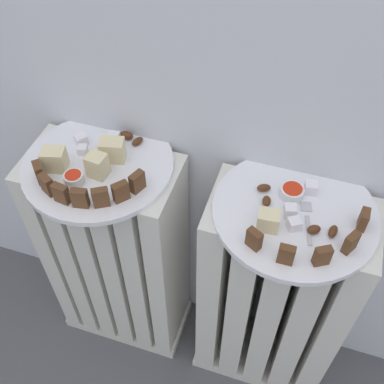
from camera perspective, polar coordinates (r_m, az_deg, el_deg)
The scene contains 35 objects.
radiator_left at distance 1.23m, azimuth -9.05°, elevation -7.89°, with size 0.34×0.18×0.66m.
radiator_right at distance 1.17m, azimuth 9.70°, elevation -12.94°, with size 0.34×0.18×0.66m.
plate_left at distance 0.97m, azimuth -11.43°, elevation 3.29°, with size 0.31×0.31×0.01m, color white.
plate_right at distance 0.89m, azimuth 12.47°, elevation -2.39°, with size 0.31×0.31×0.01m, color white.
dark_cake_slice_left_0 at distance 0.94m, azimuth -18.21°, elevation 2.28°, with size 0.03×0.01×0.04m, color #56351E.
dark_cake_slice_left_1 at distance 0.92m, azimuth -17.33°, elevation 0.87°, with size 0.03×0.01×0.04m, color #56351E.
dark_cake_slice_left_2 at distance 0.89m, azimuth -15.74°, elevation -0.19°, with size 0.03×0.01×0.04m, color #56351E.
dark_cake_slice_left_3 at distance 0.88m, azimuth -13.57°, elevation -0.74°, with size 0.03×0.01×0.04m, color #56351E.
dark_cake_slice_left_4 at distance 0.87m, azimuth -11.12°, elevation -0.66°, with size 0.03×0.01×0.04m, color #56351E.
dark_cake_slice_left_5 at distance 0.87m, azimuth -8.72°, elevation 0.03°, with size 0.03×0.01×0.04m, color #56351E.
dark_cake_slice_left_6 at distance 0.89m, azimuth -6.72°, elevation 1.25°, with size 0.03×0.01×0.04m, color #56351E.
marble_cake_slice_left_0 at distance 0.92m, azimuth -11.52°, elevation 3.21°, with size 0.04×0.03×0.05m, color beige.
marble_cake_slice_left_1 at distance 0.96m, azimuth -16.48°, elevation 3.84°, with size 0.04×0.03×0.05m, color beige.
marble_cake_slice_left_2 at distance 0.95m, azimuth -9.70°, elevation 5.08°, with size 0.05×0.03×0.05m, color beige.
turkish_delight_left_0 at distance 0.99m, azimuth -9.55°, elevation 6.51°, with size 0.02×0.02×0.02m, color white.
turkish_delight_left_1 at distance 0.98m, azimuth -13.23°, elevation 5.04°, with size 0.02×0.02×0.02m, color white.
turkish_delight_left_2 at distance 1.01m, azimuth -13.45°, elevation 6.24°, with size 0.02×0.02×0.02m, color white.
medjool_date_left_0 at distance 1.00m, azimuth -8.06°, elevation 6.88°, with size 0.03×0.02×0.02m, color #4C2814.
medjool_date_left_1 at distance 0.99m, azimuth -6.70°, elevation 6.18°, with size 0.03×0.01×0.01m, color #4C2814.
jam_bowl_left at distance 0.93m, azimuth -14.27°, elevation 1.65°, with size 0.04×0.04×0.02m.
dark_cake_slice_right_0 at distance 0.80m, azimuth 7.61°, elevation -5.74°, with size 0.03×0.01×0.04m, color #56351E.
dark_cake_slice_right_1 at distance 0.79m, azimuth 11.46°, elevation -7.52°, with size 0.03×0.01×0.04m, color #56351E.
dark_cake_slice_right_2 at distance 0.81m, azimuth 15.67°, elevation -7.56°, with size 0.03×0.01×0.04m, color #56351E.
dark_cake_slice_right_3 at distance 0.84m, azimuth 18.87°, elevation -5.90°, with size 0.03×0.01×0.04m, color #56351E.
dark_cake_slice_right_4 at distance 0.88m, azimuth 20.24°, elevation -3.20°, with size 0.03×0.01×0.04m, color #56351E.
marble_cake_slice_right_0 at distance 0.83m, azimuth 9.32°, elevation -3.47°, with size 0.04×0.03×0.04m, color beige.
turkish_delight_right_0 at distance 0.85m, azimuth 12.38°, elevation -3.86°, with size 0.02×0.02×0.02m, color white.
turkish_delight_right_1 at distance 0.91m, azimuth 14.35°, elevation 0.52°, with size 0.02×0.02×0.02m, color white.
turkish_delight_right_2 at distance 0.87m, azimuth 11.91°, elevation -2.25°, with size 0.02×0.02×0.02m, color white.
medjool_date_right_0 at distance 0.88m, azimuth 9.11°, elevation -1.10°, with size 0.02×0.02×0.01m, color #4C2814.
medjool_date_right_1 at distance 0.90m, azimuth 8.79°, elevation 0.51°, with size 0.03×0.01×0.02m, color #4C2814.
medjool_date_right_2 at distance 0.85m, azimuth 14.68°, elevation -4.46°, with size 0.03×0.02×0.02m, color #4C2814.
medjool_date_right_3 at distance 0.86m, azimuth 16.87°, elevation -4.64°, with size 0.03×0.02×0.01m, color #4C2814.
jam_bowl_right at distance 0.90m, azimuth 12.13°, elevation 0.04°, with size 0.05×0.05×0.02m.
fork at distance 0.87m, azimuth 13.95°, elevation -3.26°, with size 0.04×0.10×0.00m.
Camera 1 is at (0.19, -0.30, 1.34)m, focal length 43.57 mm.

